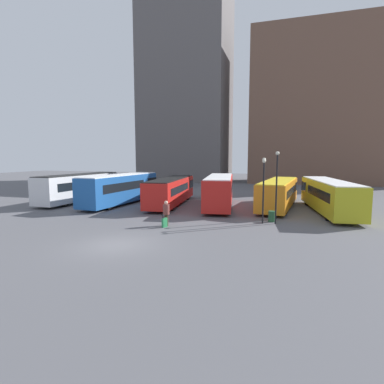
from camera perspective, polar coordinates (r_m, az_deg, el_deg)
The scene contains 15 objects.
ground_plane at distance 17.96m, azimuth -14.08°, elevation -9.73°, with size 160.00×160.00×0.00m, color #56565B.
building_block_left at distance 69.29m, azimuth -0.98°, elevation 21.02°, with size 17.93×14.39×44.58m.
building_block_right at distance 65.11m, azimuth 24.51°, elevation 14.50°, with size 28.83×11.79×29.25m.
bus_0 at distance 36.42m, azimuth -20.51°, elevation 0.99°, with size 2.98×11.68×3.14m.
bus_1 at distance 33.20m, azimuth -13.28°, elevation 0.77°, with size 3.21×11.88×3.19m.
bus_2 at distance 32.08m, azimuth -3.93°, elevation 0.39°, with size 3.81×12.29×2.81m.
bus_3 at distance 30.43m, azimuth 5.25°, elevation 0.36°, with size 4.17×11.36×3.14m.
bus_4 at distance 31.04m, azimuth 16.18°, elevation -0.11°, with size 3.93×11.59×2.77m.
bus_5 at distance 30.06m, azimuth 24.56°, elevation -0.48°, with size 4.03×12.58×2.93m.
traveler at distance 22.02m, azimuth -4.94°, elevation -3.61°, with size 0.62×0.62×1.85m.
suitcase at distance 21.67m, azimuth -5.25°, elevation -5.81°, with size 0.31×0.46×0.98m.
lamp_post_0 at distance 24.22m, azimuth 13.46°, elevation 1.63°, with size 0.28×0.28×4.98m.
lamp_post_1 at distance 23.14m, azimuth 15.82°, elevation 1.94°, with size 0.28×0.28×5.44m.
lamp_post_2 at distance 23.05m, azimuth 13.46°, elevation 1.24°, with size 0.28×0.28×4.86m.
trash_bin at distance 24.21m, azimuth 14.92°, elevation -4.51°, with size 0.52×0.52×0.85m.
Camera 1 is at (8.96, -14.75, 4.98)m, focal length 28.00 mm.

